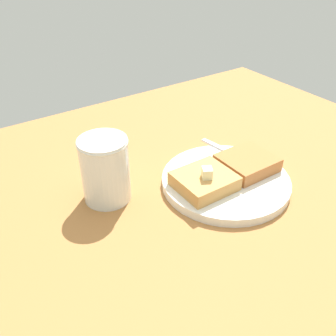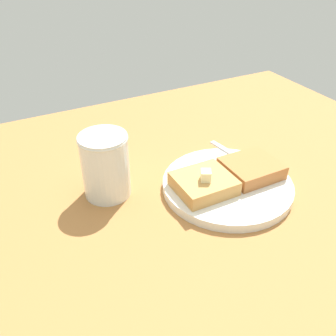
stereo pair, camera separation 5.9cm
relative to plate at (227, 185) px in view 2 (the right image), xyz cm
name	(u,v)px [view 2 (the right image)]	position (x,y,z in cm)	size (l,w,h in cm)	color
table_surface	(220,253)	(-8.33, -10.52, -2.24)	(106.11, 106.11, 2.76)	#A36B38
plate	(227,185)	(0.00, 0.00, 0.00)	(21.38, 21.38, 1.49)	silver
toast_slice_left	(204,183)	(-4.70, -0.01, 1.81)	(8.83, 8.03, 2.37)	tan
toast_slice_middle	(251,168)	(4.70, 0.01, 1.81)	(8.83, 8.03, 2.37)	#B26D3A
butter_pat_primary	(206,176)	(-4.88, -0.73, 3.85)	(1.71, 1.54, 1.71)	beige
fork	(247,162)	(6.21, 3.04, 0.80)	(4.03, 16.02, 0.36)	silver
syrup_jar	(106,168)	(-17.87, 8.13, 3.92)	(7.70, 7.70, 10.59)	#582B0B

